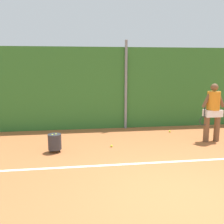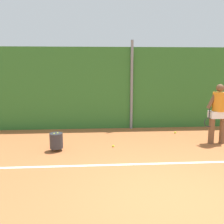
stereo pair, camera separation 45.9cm
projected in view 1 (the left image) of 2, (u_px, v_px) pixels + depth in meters
name	position (u px, v px, depth m)	size (l,w,h in m)	color
ground_plane	(154.00, 163.00, 6.42)	(30.28, 30.28, 0.00)	#B76638
hedge_fence_backdrop	(125.00, 88.00, 9.84)	(19.69, 0.25, 2.96)	#33702D
fence_post_center	(126.00, 85.00, 9.64)	(0.10, 0.10, 3.20)	gray
court_baseline_paint	(154.00, 163.00, 6.44)	(14.39, 0.10, 0.01)	white
player_midcourt	(213.00, 109.00, 8.06)	(0.82, 0.38, 1.79)	brown
ball_hopper	(55.00, 142.00, 7.18)	(0.36, 0.36, 0.51)	#2D2D33
tennis_ball_4	(170.00, 131.00, 9.31)	(0.07, 0.07, 0.07)	#CCDB33
tennis_ball_5	(112.00, 146.00, 7.66)	(0.07, 0.07, 0.07)	#CCDB33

